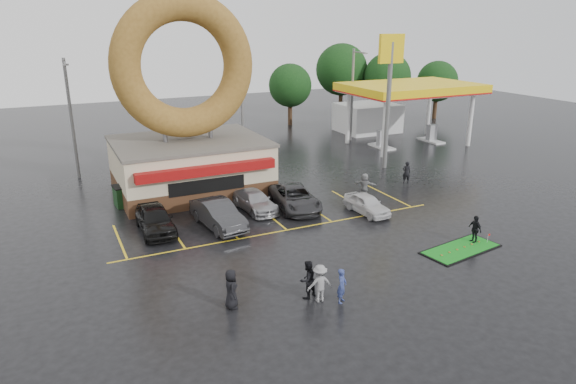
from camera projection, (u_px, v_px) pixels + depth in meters
name	position (u px, v px, depth m)	size (l,w,h in m)	color
ground	(315.00, 253.00, 26.81)	(120.00, 120.00, 0.00)	black
donut_shop	(188.00, 129.00, 35.28)	(10.20, 8.70, 13.50)	#472B19
gas_station	(391.00, 103.00, 51.75)	(12.30, 13.65, 5.90)	silver
shell_sign	(390.00, 77.00, 40.07)	(2.20, 0.36, 10.60)	slate
streetlight_left	(71.00, 116.00, 38.26)	(0.40, 2.21, 9.00)	slate
streetlight_mid	(242.00, 102.00, 44.84)	(0.40, 2.21, 9.00)	slate
streetlight_right	(353.00, 93.00, 50.61)	(0.40, 2.21, 9.00)	slate
tree_far_a	(387.00, 77.00, 61.49)	(5.60, 5.60, 8.00)	#332114
tree_far_b	(437.00, 81.00, 62.44)	(4.90, 4.90, 7.00)	#332114
tree_far_c	(342.00, 70.00, 63.07)	(6.30, 6.30, 9.00)	#332114
tree_far_d	(290.00, 86.00, 58.50)	(4.90, 4.90, 7.00)	#332114
car_black	(155.00, 219.00, 29.23)	(1.82, 4.53, 1.54)	black
car_dgrey	(218.00, 214.00, 29.95)	(1.66, 4.75, 1.57)	#2B2B2E
car_silver	(255.00, 201.00, 32.68)	(1.73, 4.26, 1.24)	#97979C
car_grey	(295.00, 198.00, 32.98)	(2.37, 5.15, 1.43)	#302F32
car_white	(367.00, 204.00, 32.16)	(1.44, 3.58, 1.22)	silver
person_blue	(342.00, 286.00, 21.88)	(0.57, 0.37, 1.56)	navy
person_blackjkt	(307.00, 279.00, 22.23)	(0.84, 0.66, 1.73)	black
person_hoodie	(320.00, 283.00, 21.94)	(1.10, 0.63, 1.70)	gray
person_bystander	(231.00, 289.00, 21.44)	(0.85, 0.55, 1.74)	black
person_cameraman	(475.00, 229.00, 27.81)	(0.92, 0.38, 1.57)	black
person_walker_near	(365.00, 185.00, 35.07)	(1.57, 0.50, 1.69)	gray
person_walker_far	(406.00, 172.00, 38.07)	(0.61, 0.40, 1.67)	black
dumpster	(129.00, 195.00, 33.61)	(1.80, 1.20, 1.30)	#163B19
putting_green	(461.00, 249.00, 27.16)	(4.71, 2.58, 0.56)	black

